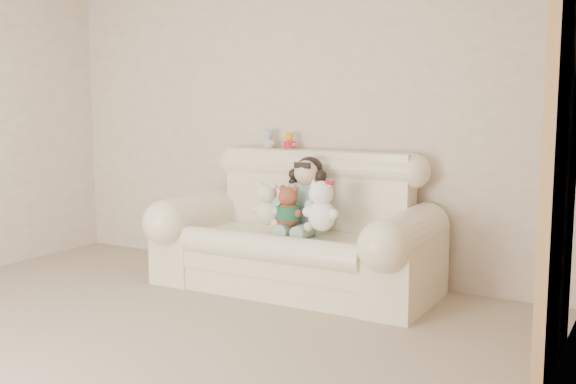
# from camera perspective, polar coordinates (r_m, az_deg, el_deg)

# --- Properties ---
(floor) EXTENTS (5.00, 5.00, 0.00)m
(floor) POSITION_cam_1_polar(r_m,az_deg,el_deg) (3.83, -18.85, -14.18)
(floor) COLOR gray
(floor) RESTS_ON ground
(wall_back) EXTENTS (4.50, 0.00, 4.50)m
(wall_back) POSITION_cam_1_polar(r_m,az_deg,el_deg) (5.54, 0.33, 6.57)
(wall_back) COLOR beige
(wall_back) RESTS_ON ground
(wall_right) EXTENTS (0.00, 5.00, 5.00)m
(wall_right) POSITION_cam_1_polar(r_m,az_deg,el_deg) (2.38, 18.63, 4.95)
(wall_right) COLOR beige
(wall_right) RESTS_ON ground
(sofa) EXTENTS (2.10, 0.95, 1.03)m
(sofa) POSITION_cam_1_polar(r_m,az_deg,el_deg) (5.03, 0.56, -2.53)
(sofa) COLOR #F5E5C5
(sofa) RESTS_ON floor
(door_panel) EXTENTS (0.06, 0.90, 2.10)m
(door_panel) POSITION_cam_1_polar(r_m,az_deg,el_deg) (3.78, 22.08, 1.79)
(door_panel) COLOR #A17B45
(door_panel) RESTS_ON floor
(seated_child) EXTENTS (0.40, 0.47, 0.59)m
(seated_child) POSITION_cam_1_polar(r_m,az_deg,el_deg) (5.04, 1.60, -0.22)
(seated_child) COLOR #2E775B
(seated_child) RESTS_ON sofa
(brown_teddy) EXTENTS (0.28, 0.25, 0.36)m
(brown_teddy) POSITION_cam_1_polar(r_m,az_deg,el_deg) (4.89, 0.07, -0.86)
(brown_teddy) COLOR brown
(brown_teddy) RESTS_ON sofa
(white_cat) EXTENTS (0.34, 0.31, 0.43)m
(white_cat) POSITION_cam_1_polar(r_m,az_deg,el_deg) (4.74, 2.87, -0.70)
(white_cat) COLOR white
(white_cat) RESTS_ON sofa
(cream_teddy) EXTENTS (0.25, 0.19, 0.37)m
(cream_teddy) POSITION_cam_1_polar(r_m,az_deg,el_deg) (4.97, -1.75, -0.65)
(cream_teddy) COLOR beige
(cream_teddy) RESTS_ON sofa
(yellow_mini_bear) EXTENTS (0.14, 0.13, 0.19)m
(yellow_mini_bear) POSITION_cam_1_polar(r_m,az_deg,el_deg) (5.41, 0.13, 4.46)
(yellow_mini_bear) COLOR gold
(yellow_mini_bear) RESTS_ON sofa
(grey_mini_plush) EXTENTS (0.15, 0.13, 0.21)m
(grey_mini_plush) POSITION_cam_1_polar(r_m,az_deg,el_deg) (5.52, -1.66, 4.63)
(grey_mini_plush) COLOR #BAB9C1
(grey_mini_plush) RESTS_ON sofa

